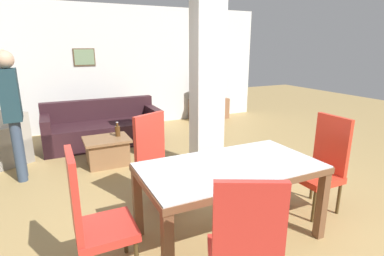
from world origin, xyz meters
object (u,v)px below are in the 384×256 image
Objects in this scene: dining_chair_head_left at (92,216)px; bottle at (118,131)px; dining_chair_head_right at (323,163)px; standing_person at (12,107)px; dining_table at (230,180)px; sofa at (103,129)px; tv_stand at (209,109)px; tv_screen at (209,89)px; dining_chair_far_left at (157,160)px; coffee_table at (107,151)px; dining_chair_near_left at (245,249)px.

bottle is at bearing 163.56° from dining_chair_head_left.
dining_chair_head_right is 0.61× the size of standing_person.
dining_table reaches higher than bottle.
tv_stand is at bearing -162.49° from sofa.
dining_chair_head_right is at bearing -102.59° from tv_stand.
tv_screen is (3.49, 4.44, 0.22)m from dining_chair_head_left.
standing_person reaches higher than dining_chair_far_left.
dining_table is 3.61m from sofa.
sofa is 1.10m from bottle.
bottle is at bearing 13.63° from coffee_table.
dining_chair_head_right is at bearing 117.21° from sofa.
dining_table is 4.97m from tv_screen.
dining_chair_head_right is at bearing -54.53° from bottle.
sofa reaches higher than bottle.
tv_screen is at bearing -152.14° from dining_chair_far_left.
dining_chair_far_left reaches higher than bottle.
sofa is (-0.17, 2.66, -0.28)m from dining_chair_far_left.
tv_screen reaches higher than dining_table.
standing_person is at bearing -164.62° from dining_chair_head_left.
dining_table is at bearing -73.48° from coffee_table.
coffee_table is (-1.96, 2.43, -0.34)m from dining_chair_head_right.
dining_table reaches higher than tv_stand.
dining_chair_far_left is at bearing 43.36° from standing_person.
dining_chair_far_left is 1.58× the size of coffee_table.
standing_person is at bearing -178.66° from coffee_table.
bottle is at bearing 118.65° from dining_chair_near_left.
dining_chair_head_left reaches higher than tv_stand.
bottle is at bearing 21.90° from tv_screen.
dining_chair_near_left reaches higher than bottle.
dining_table is 2.54m from bottle.
standing_person reaches higher than tv_screen.
coffee_table is at bearing 20.73° from tv_screen.
dining_chair_head_left is 5.65m from tv_stand.
dining_chair_head_right is 1.58× the size of coffee_table.
dining_chair_far_left is 1.00× the size of dining_chair_near_left.
dining_chair_head_left is 1.58× the size of coffee_table.
dining_chair_head_right is at bearing 126.44° from dining_chair_far_left.
tv_stand is at bearing 34.19° from coffee_table.
dining_chair_near_left is at bearing 23.50° from standing_person.
coffee_table is at bearing -166.37° from bottle.
dining_chair_far_left and dining_chair_near_left have the same top height.
dining_chair_head_left reaches higher than bottle.
tv_stand is at bearing 90.11° from dining_chair_near_left.
dining_chair_head_left is 1.10× the size of tv_stand.
dining_chair_head_left is at bearing 180.00° from dining_table.
bottle is at bearing -111.47° from dining_chair_far_left.
dining_chair_far_left is (-1.66, 0.89, 0.00)m from dining_chair_head_right.
dining_chair_head_right is 4.56m from tv_stand.
dining_chair_near_left is 5.91m from tv_screen.
tv_screen is at bearing 114.74° from standing_person.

